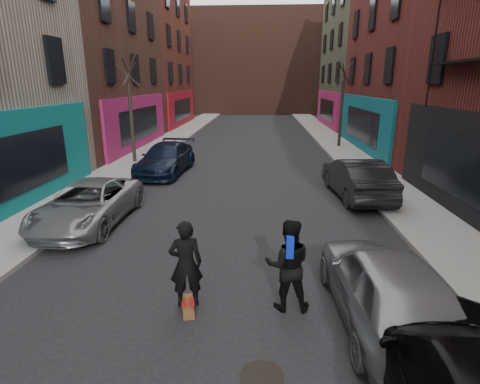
# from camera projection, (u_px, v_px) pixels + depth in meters

# --- Properties ---
(sidewalk_left) EXTENTS (2.50, 84.00, 0.13)m
(sidewalk_left) POSITION_uv_depth(u_px,v_px,m) (180.00, 134.00, 32.39)
(sidewalk_left) COLOR gray
(sidewalk_left) RESTS_ON ground
(sidewalk_right) EXTENTS (2.50, 84.00, 0.13)m
(sidewalk_right) POSITION_uv_depth(u_px,v_px,m) (325.00, 135.00, 31.69)
(sidewalk_right) COLOR gray
(sidewalk_right) RESTS_ON ground
(building_far) EXTENTS (40.00, 10.00, 14.00)m
(building_far) POSITION_uv_depth(u_px,v_px,m) (257.00, 64.00, 54.99)
(building_far) COLOR #47281E
(building_far) RESTS_ON ground
(tree_left_far) EXTENTS (2.00, 2.00, 6.50)m
(tree_left_far) POSITION_uv_depth(u_px,v_px,m) (130.00, 102.00, 19.96)
(tree_left_far) COLOR black
(tree_left_far) RESTS_ON sidewalk_left
(tree_right_far) EXTENTS (2.00, 2.00, 6.80)m
(tree_right_far) POSITION_uv_depth(u_px,v_px,m) (342.00, 95.00, 24.97)
(tree_right_far) COLOR black
(tree_right_far) RESTS_ON sidewalk_right
(parked_left_far) EXTENTS (2.29, 4.85, 1.34)m
(parked_left_far) POSITION_uv_depth(u_px,v_px,m) (88.00, 204.00, 11.86)
(parked_left_far) COLOR gray
(parked_left_far) RESTS_ON ground
(parked_left_end) EXTENTS (2.39, 5.16, 1.46)m
(parked_left_end) POSITION_uv_depth(u_px,v_px,m) (166.00, 159.00, 18.54)
(parked_left_end) COLOR black
(parked_left_end) RESTS_ON ground
(parked_right_far) EXTENTS (1.96, 4.53, 1.52)m
(parked_right_far) POSITION_uv_depth(u_px,v_px,m) (387.00, 287.00, 6.87)
(parked_right_far) COLOR gray
(parked_right_far) RESTS_ON ground
(parked_right_end) EXTENTS (2.02, 4.81, 1.55)m
(parked_right_end) POSITION_uv_depth(u_px,v_px,m) (357.00, 178.00, 14.62)
(parked_right_end) COLOR black
(parked_right_end) RESTS_ON ground
(skateboard) EXTENTS (0.41, 0.83, 0.10)m
(skateboard) POSITION_uv_depth(u_px,v_px,m) (188.00, 306.00, 7.51)
(skateboard) COLOR brown
(skateboard) RESTS_ON ground
(skateboarder) EXTENTS (0.74, 0.57, 1.78)m
(skateboarder) POSITION_uv_depth(u_px,v_px,m) (186.00, 264.00, 7.24)
(skateboarder) COLOR black
(skateboarder) RESTS_ON skateboard
(pedestrian) EXTENTS (0.92, 0.72, 1.88)m
(pedestrian) POSITION_uv_depth(u_px,v_px,m) (288.00, 265.00, 7.30)
(pedestrian) COLOR black
(pedestrian) RESTS_ON ground
(manhole) EXTENTS (0.82, 0.82, 0.01)m
(manhole) POSITION_uv_depth(u_px,v_px,m) (262.00, 376.00, 5.78)
(manhole) COLOR black
(manhole) RESTS_ON ground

